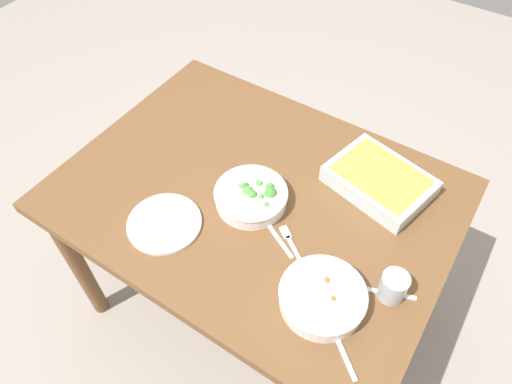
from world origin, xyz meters
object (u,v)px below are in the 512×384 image
spoon_spare (373,290)px  stew_bowl (322,297)px  baking_dish (379,180)px  side_plate (164,223)px  fork_on_table (293,247)px  broccoli_bowl (251,196)px  drink_cup (393,287)px  spoon_by_stew (336,336)px  spoon_by_broccoli (272,229)px

spoon_spare → stew_bowl: bearing=-133.6°
baking_dish → side_plate: size_ratio=1.56×
stew_bowl → fork_on_table: 0.19m
stew_bowl → broccoli_bowl: 0.38m
spoon_spare → fork_on_table: bearing=179.5°
stew_bowl → baking_dish: (-0.04, 0.45, 0.00)m
drink_cup → spoon_spare: drink_cup is taller
baking_dish → side_plate: 0.67m
stew_bowl → broccoli_bowl: broccoli_bowl is taller
baking_dish → spoon_spare: baking_dish is taller
broccoli_bowl → baking_dish: (0.30, 0.27, 0.00)m
drink_cup → baking_dish: bearing=118.6°
broccoli_bowl → spoon_spare: 0.44m
drink_cup → spoon_by_stew: 0.20m
stew_bowl → spoon_spare: 0.15m
stew_bowl → spoon_by_stew: 0.10m
fork_on_table → side_plate: bearing=-158.8°
stew_bowl → spoon_by_broccoli: bearing=151.7°
baking_dish → side_plate: (-0.47, -0.48, -0.03)m
baking_dish → spoon_by_broccoli: size_ratio=2.08×
spoon_by_broccoli → fork_on_table: bearing=-11.9°
stew_bowl → broccoli_bowl: size_ratio=1.02×
spoon_by_broccoli → drink_cup: bearing=-0.6°
drink_cup → spoon_by_stew: drink_cup is taller
baking_dish → drink_cup: 0.37m
broccoli_bowl → spoon_by_broccoli: size_ratio=1.37×
side_plate → fork_on_table: (0.36, 0.14, -0.00)m
stew_bowl → spoon_by_stew: bearing=-39.8°
side_plate → spoon_by_broccoli: size_ratio=1.34×
spoon_spare → fork_on_table: (-0.25, 0.00, -0.00)m
spoon_by_broccoli → spoon_spare: 0.33m
baking_dish → spoon_by_stew: 0.52m
drink_cup → fork_on_table: drink_cup is taller
drink_cup → spoon_by_stew: bearing=-109.5°
side_plate → broccoli_bowl: bearing=51.6°
spoon_by_broccoli → side_plate: bearing=-150.4°
baking_dish → spoon_spare: size_ratio=2.01×
baking_dish → spoon_spare: (0.14, -0.34, -0.03)m
baking_dish → spoon_by_broccoli: 0.38m
broccoli_bowl → baking_dish: broccoli_bowl is taller
stew_bowl → spoon_by_broccoli: size_ratio=1.39×
stew_bowl → spoon_by_broccoli: (-0.23, 0.12, -0.03)m
side_plate → spoon_by_stew: side_plate is taller
side_plate → fork_on_table: size_ratio=1.43×
stew_bowl → side_plate: 0.51m
spoon_by_stew → spoon_spare: (0.02, 0.17, 0.00)m
side_plate → spoon_spare: size_ratio=1.29×
fork_on_table → stew_bowl: bearing=-35.7°
baking_dish → spoon_by_stew: (0.11, -0.51, -0.03)m
broccoli_bowl → stew_bowl: bearing=-28.0°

